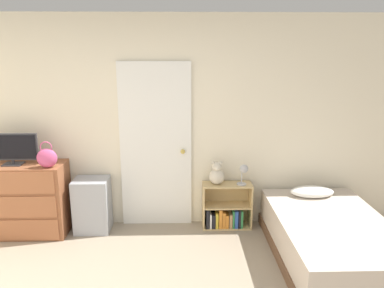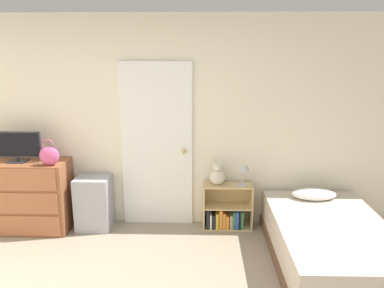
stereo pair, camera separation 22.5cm
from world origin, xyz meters
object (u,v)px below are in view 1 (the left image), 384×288
object	(u,v)px
dresser	(21,199)
bed	(331,240)
tv	(11,148)
bookshelf	(226,211)
teddy_bear	(217,174)
storage_bin	(92,205)
desk_lamp	(244,171)
handbag	(47,158)

from	to	relation	value
dresser	bed	size ratio (longest dim) A/B	0.57
dresser	tv	distance (m)	0.62
bookshelf	bed	bearing A→B (deg)	-38.14
teddy_bear	bookshelf	bearing A→B (deg)	0.21
storage_bin	desk_lamp	distance (m)	1.86
tv	teddy_bear	size ratio (longest dim) A/B	2.07
dresser	desk_lamp	size ratio (longest dim) A/B	4.12
handbag	desk_lamp	xyz separation A→B (m)	(2.24, 0.19, -0.24)
storage_bin	teddy_bear	size ratio (longest dim) A/B	2.26
dresser	desk_lamp	bearing A→B (deg)	1.50
storage_bin	bed	distance (m)	2.73
teddy_bear	storage_bin	bearing A→B (deg)	-178.15
teddy_bear	bed	bearing A→B (deg)	-35.07
bookshelf	bed	world-z (taller)	bed
tv	handbag	size ratio (longest dim) A/B	1.99
dresser	desk_lamp	distance (m)	2.65
tv	desk_lamp	size ratio (longest dim) A/B	2.34
dresser	teddy_bear	bearing A→B (deg)	2.64
teddy_bear	desk_lamp	xyz separation A→B (m)	(0.32, -0.04, 0.05)
handbag	desk_lamp	size ratio (longest dim) A/B	1.18
dresser	bookshelf	world-z (taller)	dresser
handbag	teddy_bear	xyz separation A→B (m)	(1.92, 0.23, -0.29)
desk_lamp	bed	size ratio (longest dim) A/B	0.14
handbag	bed	distance (m)	3.18
desk_lamp	dresser	bearing A→B (deg)	-178.50
bed	desk_lamp	bearing A→B (deg)	137.06
bookshelf	tv	bearing A→B (deg)	-177.35
storage_bin	bed	size ratio (longest dim) A/B	0.35
bookshelf	bed	size ratio (longest dim) A/B	0.32
bookshelf	teddy_bear	distance (m)	0.49
dresser	storage_bin	distance (m)	0.82
handbag	tv	bearing A→B (deg)	164.94
handbag	teddy_bear	bearing A→B (deg)	6.83
teddy_bear	desk_lamp	world-z (taller)	teddy_bear
tv	bed	xyz separation A→B (m)	(3.48, -0.68, -0.82)
handbag	bookshelf	distance (m)	2.19
tv	storage_bin	world-z (taller)	tv
storage_bin	handbag	bearing A→B (deg)	-156.54
storage_bin	bookshelf	bearing A→B (deg)	1.73
tv	handbag	world-z (taller)	tv
handbag	storage_bin	bearing A→B (deg)	23.46
handbag	bed	bearing A→B (deg)	-10.42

